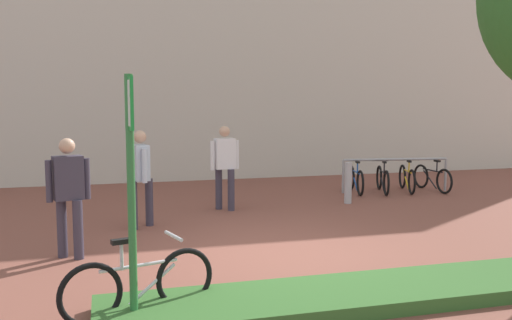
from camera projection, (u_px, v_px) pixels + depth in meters
name	position (u px, v px, depth m)	size (l,w,h in m)	color
ground_plane	(281.00, 253.00, 8.23)	(60.00, 60.00, 0.00)	brown
building_facade	(192.00, 0.00, 15.55)	(28.00, 1.20, 10.00)	beige
planter_strip	(407.00, 289.00, 6.42)	(7.00, 1.10, 0.16)	#336028
parking_sign_post	(131.00, 164.00, 5.44)	(0.08, 0.36, 2.51)	#2D7238
bike_at_sign	(140.00, 284.00, 5.80)	(1.63, 0.58, 0.86)	black
bike_rack_cluster	(395.00, 178.00, 13.59)	(2.64, 1.81, 0.83)	#99999E
bollard_steel	(348.00, 183.00, 12.08)	(0.16, 0.16, 0.90)	#ADADB2
person_suited_navy	(69.00, 190.00, 7.86)	(0.59, 0.34, 1.72)	#383342
person_shirt_white	(225.00, 162.00, 11.32)	(0.61, 0.36, 1.72)	#383342
person_casual_tan	(141.00, 172.00, 9.75)	(0.43, 0.60, 1.72)	#383342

